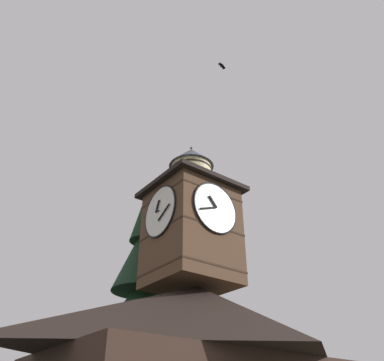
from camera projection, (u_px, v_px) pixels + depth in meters
name	position (u px, v px, depth m)	size (l,w,h in m)	color
clock_tower	(191.00, 223.00, 21.79)	(4.72, 4.72, 8.71)	brown
pine_tree_behind	(141.00, 324.00, 22.74)	(7.21, 7.21, 16.06)	#473323
moon	(153.00, 316.00, 50.05)	(1.55, 1.55, 1.55)	silver
flying_bird_high	(222.00, 66.00, 24.35)	(0.60, 0.31, 0.14)	black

